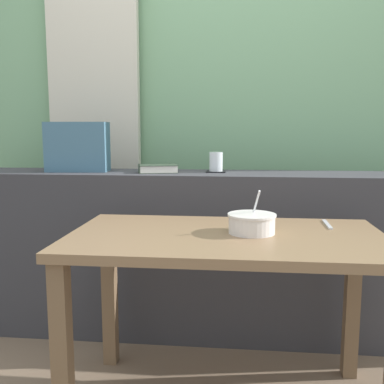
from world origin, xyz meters
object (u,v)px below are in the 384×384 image
(throw_pillow, at_px, (78,147))
(soup_bowl, at_px, (252,223))
(coaster_square, at_px, (216,172))
(breakfast_table, at_px, (226,262))
(fork_utensil, at_px, (327,224))
(juice_glass, at_px, (216,163))
(closed_book, at_px, (158,169))

(throw_pillow, bearing_deg, soup_bowl, -34.47)
(coaster_square, bearing_deg, breakfast_table, -83.60)
(throw_pillow, distance_m, fork_utensil, 1.33)
(breakfast_table, distance_m, juice_glass, 0.76)
(throw_pillow, bearing_deg, breakfast_table, -38.64)
(closed_book, bearing_deg, breakfast_table, -59.16)
(fork_utensil, bearing_deg, throw_pillow, 161.10)
(breakfast_table, xyz_separation_m, coaster_square, (-0.08, 0.68, 0.28))
(breakfast_table, relative_size, closed_book, 5.19)
(coaster_square, distance_m, throw_pillow, 0.74)
(coaster_square, bearing_deg, throw_pillow, -177.32)
(breakfast_table, distance_m, soup_bowl, 0.18)
(breakfast_table, xyz_separation_m, fork_utensil, (0.41, 0.20, 0.11))
(juice_glass, relative_size, throw_pillow, 0.31)
(soup_bowl, bearing_deg, juice_glass, 104.64)
(juice_glass, distance_m, closed_book, 0.31)
(closed_book, xyz_separation_m, soup_bowl, (0.47, -0.61, -0.15))
(breakfast_table, bearing_deg, coaster_square, 96.40)
(coaster_square, distance_m, juice_glass, 0.05)
(juice_glass, height_order, throw_pillow, throw_pillow)
(fork_utensil, bearing_deg, breakfast_table, -152.54)
(closed_book, xyz_separation_m, fork_utensil, (0.79, -0.43, -0.18))
(breakfast_table, height_order, juice_glass, juice_glass)
(soup_bowl, bearing_deg, closed_book, 127.91)
(juice_glass, bearing_deg, fork_utensil, -44.67)
(throw_pillow, xyz_separation_m, fork_utensil, (1.22, -0.44, -0.29))
(coaster_square, bearing_deg, fork_utensil, -44.67)
(coaster_square, height_order, closed_book, closed_book)
(coaster_square, distance_m, closed_book, 0.31)
(fork_utensil, bearing_deg, coaster_square, 136.51)
(juice_glass, xyz_separation_m, fork_utensil, (0.48, -0.48, -0.21))
(breakfast_table, height_order, closed_book, closed_book)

